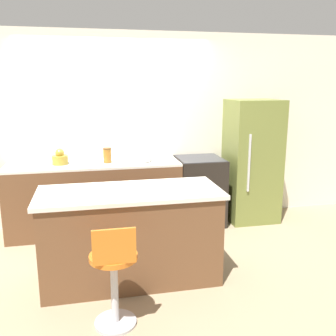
# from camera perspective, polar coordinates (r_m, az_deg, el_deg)

# --- Properties ---
(ground_plane) EXTENTS (14.00, 14.00, 0.00)m
(ground_plane) POSITION_cam_1_polar(r_m,az_deg,el_deg) (4.88, -6.74, -10.52)
(ground_plane) COLOR #998466
(wall_back) EXTENTS (8.00, 0.06, 2.60)m
(wall_back) POSITION_cam_1_polar(r_m,az_deg,el_deg) (5.19, -7.83, 5.79)
(wall_back) COLOR silver
(wall_back) RESTS_ON ground_plane
(back_counter) EXTENTS (2.20, 0.62, 0.93)m
(back_counter) POSITION_cam_1_polar(r_m,az_deg,el_deg) (5.01, -11.02, -4.40)
(back_counter) COLOR brown
(back_counter) RESTS_ON ground_plane
(kitchen_island) EXTENTS (1.76, 0.75, 0.92)m
(kitchen_island) POSITION_cam_1_polar(r_m,az_deg,el_deg) (3.76, -5.70, -10.12)
(kitchen_island) COLOR brown
(kitchen_island) RESTS_ON ground_plane
(oven_range) EXTENTS (0.62, 0.63, 0.93)m
(oven_range) POSITION_cam_1_polar(r_m,az_deg,el_deg) (5.22, 4.80, -3.48)
(oven_range) COLOR black
(oven_range) RESTS_ON ground_plane
(refrigerator) EXTENTS (0.68, 0.65, 1.71)m
(refrigerator) POSITION_cam_1_polar(r_m,az_deg,el_deg) (5.40, 12.65, 1.06)
(refrigerator) COLOR olive
(refrigerator) RESTS_ON ground_plane
(stool_chair) EXTENTS (0.38, 0.38, 0.89)m
(stool_chair) POSITION_cam_1_polar(r_m,az_deg,el_deg) (3.09, -8.20, -15.96)
(stool_chair) COLOR #B7B7BC
(stool_chair) RESTS_ON ground_plane
(kettle) EXTENTS (0.20, 0.20, 0.20)m
(kettle) POSITION_cam_1_polar(r_m,az_deg,el_deg) (4.88, -16.13, 1.43)
(kettle) COLOR #B29333
(kettle) RESTS_ON back_counter
(mixing_bowl) EXTENTS (0.28, 0.28, 0.10)m
(mixing_bowl) POSITION_cam_1_polar(r_m,az_deg,el_deg) (4.92, -4.21, 1.69)
(mixing_bowl) COLOR white
(mixing_bowl) RESTS_ON back_counter
(canister_jar) EXTENTS (0.11, 0.11, 0.19)m
(canister_jar) POSITION_cam_1_polar(r_m,az_deg,el_deg) (4.87, -9.24, 1.96)
(canister_jar) COLOR #9E6623
(canister_jar) RESTS_ON back_counter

